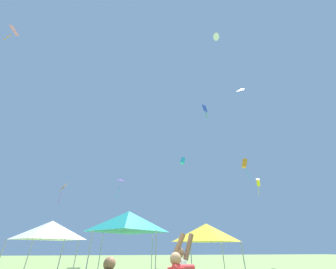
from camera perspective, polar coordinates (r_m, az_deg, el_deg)
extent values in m
sphere|color=brown|center=(5.78, 3.41, -32.02)|extent=(0.25, 0.25, 0.25)
cylinder|color=brown|center=(5.72, 3.17, -30.62)|extent=(0.41, 0.18, 0.64)
cylinder|color=brown|center=(5.96, 6.23, -30.53)|extent=(0.40, 0.34, 0.64)
sphere|color=#9E704C|center=(4.72, 2.32, -33.36)|extent=(0.24, 0.24, 0.24)
cylinder|color=red|center=(4.80, 4.74, -35.12)|extent=(0.56, 0.48, 0.14)
cylinder|color=red|center=(5.19, 2.46, -35.21)|extent=(0.15, 0.64, 0.21)
sphere|color=brown|center=(4.55, -17.24, -33.16)|extent=(0.23, 0.23, 0.23)
cylinder|color=#9E9EA3|center=(11.94, -30.21, -30.99)|extent=(0.05, 0.05, 2.21)
cylinder|color=#9E9EA3|center=(15.36, -36.97, -28.43)|extent=(0.05, 0.05, 2.21)
cylinder|color=#9E9EA3|center=(14.48, -26.37, -31.19)|extent=(0.05, 0.05, 2.21)
pyramid|color=white|center=(13.64, -31.99, -23.24)|extent=(2.94, 2.94, 0.94)
cylinder|color=#9E9EA3|center=(10.35, 7.21, -35.08)|extent=(0.05, 0.05, 2.09)
cylinder|color=#9E9EA3|center=(11.20, 22.24, -33.10)|extent=(0.05, 0.05, 2.09)
cylinder|color=#9E9EA3|center=(12.80, 3.96, -34.38)|extent=(0.05, 0.05, 2.09)
cylinder|color=#9E9EA3|center=(13.50, 16.56, -33.24)|extent=(0.05, 0.05, 2.09)
pyramid|color=yellow|center=(11.89, 11.65, -26.97)|extent=(2.79, 2.79, 0.89)
cylinder|color=#9E9EA3|center=(11.03, -23.12, -31.66)|extent=(0.05, 0.05, 2.60)
cylinder|color=#9E9EA3|center=(10.83, -3.76, -33.68)|extent=(0.05, 0.05, 2.60)
cylinder|color=#9E9EA3|center=(14.10, -19.97, -31.57)|extent=(0.05, 0.05, 2.60)
cylinder|color=#9E9EA3|center=(13.94, -4.94, -33.02)|extent=(0.05, 0.05, 2.60)
pyramid|color=teal|center=(12.43, -11.94, -24.22)|extent=(3.47, 3.47, 1.11)
cube|color=yellow|center=(30.79, 25.54, -12.88)|extent=(0.78, 1.07, 1.00)
sphere|color=yellow|center=(30.60, 25.72, -14.16)|extent=(0.13, 0.13, 0.13)
sphere|color=yellow|center=(30.53, 25.71, -14.66)|extent=(0.13, 0.13, 0.13)
sphere|color=yellow|center=(30.46, 25.70, -15.17)|extent=(0.13, 0.13, 0.13)
sphere|color=yellow|center=(30.39, 25.69, -15.67)|extent=(0.13, 0.13, 0.13)
sphere|color=yellow|center=(30.33, 25.68, -16.18)|extent=(0.13, 0.13, 0.13)
pyramid|color=orange|center=(25.52, -29.10, -13.66)|extent=(0.95, 0.96, 0.91)
sphere|color=purple|center=(25.43, -29.45, -15.16)|extent=(0.12, 0.12, 0.12)
sphere|color=purple|center=(25.44, -29.64, -15.70)|extent=(0.12, 0.12, 0.12)
sphere|color=purple|center=(25.45, -29.83, -16.24)|extent=(0.12, 0.12, 0.12)
sphere|color=purple|center=(25.47, -30.02, -16.78)|extent=(0.12, 0.12, 0.12)
sphere|color=purple|center=(25.48, -30.20, -17.32)|extent=(0.12, 0.12, 0.12)
pyramid|color=pink|center=(21.09, -39.02, 23.17)|extent=(0.94, 0.85, 0.69)
sphere|color=orange|center=(20.49, -39.95, 21.96)|extent=(0.11, 0.11, 0.11)
sphere|color=orange|center=(20.17, -40.40, 21.46)|extent=(0.11, 0.11, 0.11)
sphere|color=orange|center=(19.85, -40.86, 20.94)|extent=(0.11, 0.11, 0.11)
cone|color=yellow|center=(33.05, 20.91, 12.48)|extent=(1.97, 1.92, 1.13)
pyramid|color=blue|center=(33.40, 11.21, 7.75)|extent=(0.79, 0.99, 1.28)
sphere|color=green|center=(32.77, 11.30, 6.60)|extent=(0.16, 0.16, 0.16)
sphere|color=green|center=(32.51, 11.40, 6.23)|extent=(0.16, 0.16, 0.16)
sphere|color=green|center=(32.25, 11.50, 5.85)|extent=(0.16, 0.16, 0.16)
sphere|color=green|center=(31.99, 11.59, 5.46)|extent=(0.16, 0.16, 0.16)
sphere|color=green|center=(31.74, 11.69, 5.07)|extent=(0.16, 0.16, 0.16)
pyramid|color=purple|center=(30.39, -13.96, -13.20)|extent=(1.79, 1.84, 0.64)
sphere|color=#2DB7CC|center=(30.04, -14.46, -15.22)|extent=(0.18, 0.18, 0.18)
sphere|color=#2DB7CC|center=(29.86, -14.76, -16.02)|extent=(0.18, 0.18, 0.18)
sphere|color=#2DB7CC|center=(29.69, -15.07, -16.82)|extent=(0.18, 0.18, 0.18)
sphere|color=#2DB7CC|center=(29.53, -15.39, -17.63)|extent=(0.18, 0.18, 0.18)
cube|color=orange|center=(21.90, 22.05, -8.03)|extent=(0.69, 0.46, 1.01)
sphere|color=#2DB7CC|center=(21.59, 22.50, -9.73)|extent=(0.13, 0.13, 0.13)
sphere|color=#2DB7CC|center=(21.42, 22.74, -10.43)|extent=(0.13, 0.13, 0.13)
sphere|color=#2DB7CC|center=(21.25, 22.98, -11.14)|extent=(0.13, 0.13, 0.13)
sphere|color=#2DB7CC|center=(21.09, 23.23, -11.87)|extent=(0.13, 0.13, 0.13)
cube|color=#2DB7CC|center=(31.11, 4.47, -7.89)|extent=(1.01, 1.10, 1.34)
cone|color=white|center=(18.36, 14.27, 26.65)|extent=(0.77, 0.71, 0.49)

